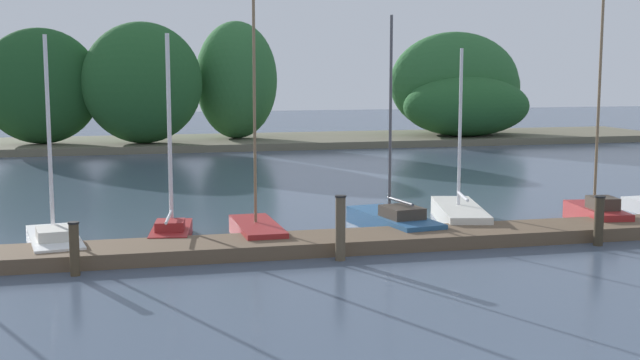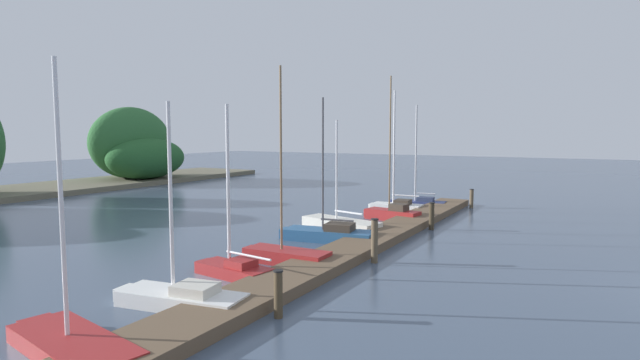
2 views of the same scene
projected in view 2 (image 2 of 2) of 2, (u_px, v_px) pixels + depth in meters
The scene contains 14 objects.
dock_pier at pixel (347, 251), 18.99m from camera, with size 31.09×1.80×0.35m.
sailboat_1 at pixel (70, 341), 10.65m from camera, with size 2.01×4.02×6.12m.
sailboat_2 at pixel (178, 296), 13.48m from camera, with size 1.67×3.82×5.40m.
sailboat_3 at pixel (232, 265), 16.33m from camera, with size 1.35×3.16×5.48m.
sailboat_4 at pixel (284, 254), 18.01m from camera, with size 1.11×3.28×6.88m.
sailboat_5 at pixel (327, 233), 21.65m from camera, with size 1.79×4.18×6.04m.
sailboat_6 at pixel (338, 224), 23.94m from camera, with size 2.08×4.33×5.15m.
sailboat_7 at pixel (391, 212), 26.70m from camera, with size 1.34×3.13×7.47m.
sailboat_8 at pixel (395, 204), 29.70m from camera, with size 1.35×3.11×6.96m.
sailboat_9 at pixel (417, 201), 31.37m from camera, with size 1.40×3.51×6.22m.
mooring_piling_1 at pixel (278, 294), 12.66m from camera, with size 0.25×0.25×1.21m.
mooring_piling_2 at pixel (374, 241), 17.98m from camera, with size 0.28×0.28×1.58m.
mooring_piling_3 at pixel (432, 216), 24.06m from camera, with size 0.28×0.28×1.30m.
mooring_piling_4 at pixel (472, 198), 30.90m from camera, with size 0.26×0.26×1.15m.
Camera 2 is at (-16.81, 3.84, 4.63)m, focal length 28.67 mm.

